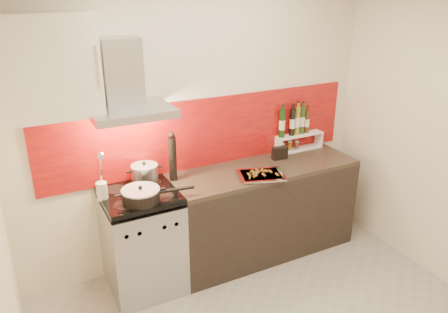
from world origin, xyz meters
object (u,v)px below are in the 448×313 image
range_stove (143,243)px  pepper_mill (173,157)px  saute_pan (142,195)px  stock_pot (145,174)px  baking_tray (261,175)px  counter (263,210)px

range_stove → pepper_mill: bearing=20.5°
pepper_mill → saute_pan: bearing=-142.7°
pepper_mill → stock_pot: bearing=173.8°
stock_pot → saute_pan: 0.33m
range_stove → stock_pot: (0.11, 0.16, 0.55)m
range_stove → baking_tray: bearing=-8.8°
counter → saute_pan: 1.33m
counter → pepper_mill: size_ratio=4.15×
saute_pan → baking_tray: size_ratio=1.22×
counter → baking_tray: (-0.14, -0.17, 0.47)m
stock_pot → baking_tray: (0.95, -0.32, -0.08)m
range_stove → baking_tray: baking_tray is taller
counter → saute_pan: size_ratio=3.13×
saute_pan → pepper_mill: 0.49m
counter → baking_tray: bearing=-130.1°
counter → pepper_mill: 1.08m
counter → range_stove: bearing=-179.8°
baking_tray → range_stove: bearing=171.2°
counter → pepper_mill: (-0.85, 0.13, 0.66)m
stock_pot → saute_pan: (-0.13, -0.31, -0.03)m
range_stove → baking_tray: 1.17m
counter → baking_tray: baking_tray is taller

